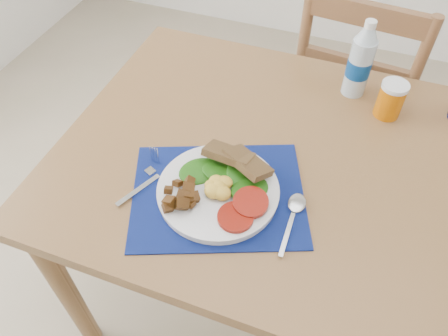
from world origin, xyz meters
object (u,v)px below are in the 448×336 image
Objects in this scene: chair_far at (354,82)px; water_bottle at (360,63)px; breakfast_plate at (215,189)px; juice_glass at (390,100)px.

chair_far is 0.40m from water_bottle.
juice_glass is (0.35, 0.44, 0.03)m from breakfast_plate.
juice_glass is at bearing -32.40° from water_bottle.
chair_far is 0.85m from breakfast_plate.
juice_glass is (0.10, -0.36, 0.22)m from chair_far.
chair_far is 0.43m from juice_glass.
water_bottle reaches higher than juice_glass.
water_bottle is at bearing 95.79° from chair_far.
breakfast_plate is at bearing -128.46° from juice_glass.
juice_glass is (0.10, -0.07, -0.05)m from water_bottle.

